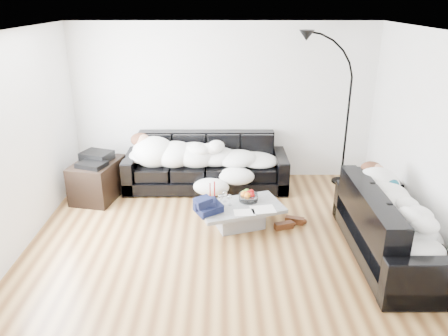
{
  "coord_description": "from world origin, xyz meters",
  "views": [
    {
      "loc": [
        -0.02,
        -4.9,
        2.95
      ],
      "look_at": [
        0.0,
        0.3,
        0.9
      ],
      "focal_mm": 35.0,
      "sensor_mm": 36.0,
      "label": 1
    }
  ],
  "objects_px": {
    "sofa_right": "(394,225)",
    "sleeper_right": "(396,208)",
    "candle_left": "(210,191)",
    "coffee_table": "(240,216)",
    "floor_lamp": "(347,120)",
    "wine_glass_a": "(225,196)",
    "wine_glass_c": "(230,200)",
    "candle_right": "(215,190)",
    "stereo": "(95,158)",
    "av_cabinet": "(98,180)",
    "wine_glass_b": "(220,200)",
    "shoes": "(289,223)",
    "fruit_bowl": "(248,195)",
    "sofa_back": "(206,163)",
    "sleeper_back": "(206,151)"
  },
  "relations": [
    {
      "from": "sofa_right",
      "to": "sleeper_right",
      "type": "distance_m",
      "value": 0.22
    },
    {
      "from": "sofa_right",
      "to": "candle_left",
      "type": "relative_size",
      "value": 9.51
    },
    {
      "from": "coffee_table",
      "to": "floor_lamp",
      "type": "bearing_deg",
      "value": 40.95
    },
    {
      "from": "wine_glass_a",
      "to": "candle_left",
      "type": "xyz_separation_m",
      "value": [
        -0.2,
        0.12,
        0.03
      ]
    },
    {
      "from": "wine_glass_c",
      "to": "candle_right",
      "type": "relative_size",
      "value": 0.62
    },
    {
      "from": "sleeper_right",
      "to": "stereo",
      "type": "bearing_deg",
      "value": 67.15
    },
    {
      "from": "av_cabinet",
      "to": "candle_left",
      "type": "bearing_deg",
      "value": -10.1
    },
    {
      "from": "wine_glass_a",
      "to": "stereo",
      "type": "height_order",
      "value": "stereo"
    },
    {
      "from": "wine_glass_b",
      "to": "floor_lamp",
      "type": "height_order",
      "value": "floor_lamp"
    },
    {
      "from": "shoes",
      "to": "av_cabinet",
      "type": "xyz_separation_m",
      "value": [
        -2.86,
        0.94,
        0.25
      ]
    },
    {
      "from": "fruit_bowl",
      "to": "av_cabinet",
      "type": "xyz_separation_m",
      "value": [
        -2.3,
        0.82,
        -0.11
      ]
    },
    {
      "from": "wine_glass_a",
      "to": "stereo",
      "type": "relative_size",
      "value": 0.37
    },
    {
      "from": "sofa_back",
      "to": "fruit_bowl",
      "type": "relative_size",
      "value": 9.93
    },
    {
      "from": "sleeper_back",
      "to": "stereo",
      "type": "distance_m",
      "value": 1.71
    },
    {
      "from": "sleeper_back",
      "to": "sleeper_right",
      "type": "bearing_deg",
      "value": -41.29
    },
    {
      "from": "coffee_table",
      "to": "candle_left",
      "type": "xyz_separation_m",
      "value": [
        -0.41,
        0.24,
        0.27
      ]
    },
    {
      "from": "candle_left",
      "to": "shoes",
      "type": "relative_size",
      "value": 0.5
    },
    {
      "from": "fruit_bowl",
      "to": "sofa_right",
      "type": "bearing_deg",
      "value": -27.07
    },
    {
      "from": "sofa_right",
      "to": "wine_glass_b",
      "type": "bearing_deg",
      "value": 70.66
    },
    {
      "from": "sofa_back",
      "to": "sleeper_right",
      "type": "xyz_separation_m",
      "value": [
        2.3,
        -2.07,
        0.21
      ]
    },
    {
      "from": "sleeper_back",
      "to": "wine_glass_b",
      "type": "bearing_deg",
      "value": -79.55
    },
    {
      "from": "sofa_right",
      "to": "sleeper_right",
      "type": "xyz_separation_m",
      "value": [
        0.0,
        0.0,
        0.22
      ]
    },
    {
      "from": "candle_left",
      "to": "floor_lamp",
      "type": "xyz_separation_m",
      "value": [
        2.19,
        1.31,
        0.66
      ]
    },
    {
      "from": "sleeper_back",
      "to": "floor_lamp",
      "type": "relative_size",
      "value": 1.01
    },
    {
      "from": "fruit_bowl",
      "to": "av_cabinet",
      "type": "height_order",
      "value": "av_cabinet"
    },
    {
      "from": "sleeper_back",
      "to": "shoes",
      "type": "distance_m",
      "value": 1.85
    },
    {
      "from": "wine_glass_c",
      "to": "av_cabinet",
      "type": "relative_size",
      "value": 0.18
    },
    {
      "from": "av_cabinet",
      "to": "sofa_back",
      "type": "bearing_deg",
      "value": 25.48
    },
    {
      "from": "sofa_back",
      "to": "candle_right",
      "type": "relative_size",
      "value": 10.48
    },
    {
      "from": "candle_right",
      "to": "av_cabinet",
      "type": "relative_size",
      "value": 0.29
    },
    {
      "from": "candle_right",
      "to": "wine_glass_c",
      "type": "bearing_deg",
      "value": -45.83
    },
    {
      "from": "candle_left",
      "to": "stereo",
      "type": "bearing_deg",
      "value": 157.75
    },
    {
      "from": "wine_glass_b",
      "to": "coffee_table",
      "type": "bearing_deg",
      "value": -1.67
    },
    {
      "from": "wine_glass_a",
      "to": "sleeper_right",
      "type": "bearing_deg",
      "value": -22.58
    },
    {
      "from": "wine_glass_c",
      "to": "sleeper_right",
      "type": "bearing_deg",
      "value": -20.59
    },
    {
      "from": "coffee_table",
      "to": "candle_left",
      "type": "height_order",
      "value": "candle_left"
    },
    {
      "from": "sleeper_back",
      "to": "stereo",
      "type": "bearing_deg",
      "value": -168.3
    },
    {
      "from": "sleeper_right",
      "to": "fruit_bowl",
      "type": "bearing_deg",
      "value": 62.93
    },
    {
      "from": "wine_glass_a",
      "to": "wine_glass_b",
      "type": "relative_size",
      "value": 1.0
    },
    {
      "from": "wine_glass_a",
      "to": "av_cabinet",
      "type": "distance_m",
      "value": 2.15
    },
    {
      "from": "coffee_table",
      "to": "wine_glass_b",
      "type": "height_order",
      "value": "wine_glass_b"
    },
    {
      "from": "coffee_table",
      "to": "candle_left",
      "type": "bearing_deg",
      "value": 150.12
    },
    {
      "from": "coffee_table",
      "to": "candle_right",
      "type": "height_order",
      "value": "candle_right"
    },
    {
      "from": "sleeper_right",
      "to": "shoes",
      "type": "height_order",
      "value": "sleeper_right"
    },
    {
      "from": "fruit_bowl",
      "to": "wine_glass_c",
      "type": "height_order",
      "value": "fruit_bowl"
    },
    {
      "from": "sofa_back",
      "to": "wine_glass_c",
      "type": "height_order",
      "value": "sofa_back"
    },
    {
      "from": "sofa_right",
      "to": "av_cabinet",
      "type": "relative_size",
      "value": 2.44
    },
    {
      "from": "wine_glass_c",
      "to": "candle_left",
      "type": "xyz_separation_m",
      "value": [
        -0.27,
        0.22,
        0.03
      ]
    },
    {
      "from": "coffee_table",
      "to": "av_cabinet",
      "type": "relative_size",
      "value": 1.3
    },
    {
      "from": "wine_glass_a",
      "to": "stereo",
      "type": "bearing_deg",
      "value": 156.88
    }
  ]
}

